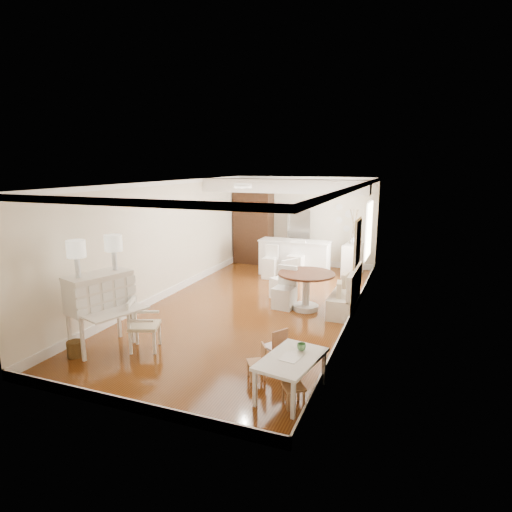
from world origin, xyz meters
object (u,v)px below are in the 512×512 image
Objects in this scene: gustavian_armchair at (145,325)px; bar_stool_right at (296,260)px; bar_stool_left at (270,262)px; kids_table at (291,376)px; kids_chair_b at (275,346)px; kids_chair_c at (294,386)px; sideboard at (353,260)px; kids_chair_a at (256,362)px; breakfast_counter at (294,258)px; slip_chair_far at (283,278)px; pantry_cabinet at (253,228)px; fridge at (310,239)px; wicker_basket at (75,349)px; slip_chair_near at (284,288)px; secretary_bureau at (101,311)px; dining_table at (306,291)px.

bar_stool_right reaches higher than gustavian_armchair.
bar_stool_left is 0.87× the size of bar_stool_right.
kids_chair_b is at bearing 122.31° from kids_table.
kids_chair_c is 7.29m from sideboard.
breakfast_counter reaches higher than kids_chair_a.
kids_chair_a is at bearing -88.49° from sideboard.
kids_chair_a is at bearing -72.93° from bar_stool_left.
slip_chair_far is at bearing -80.43° from bar_stool_right.
kids_chair_b is 0.28× the size of pantry_cabinet.
slip_chair_far is at bearing -42.55° from gustavian_armchair.
fridge reaches higher than gustavian_armchair.
kids_chair_c is 6.58m from bar_stool_left.
kids_chair_b is (3.25, 0.93, 0.19)m from wicker_basket.
slip_chair_far is at bearing -87.06° from fridge.
slip_chair_far is 3.09m from sideboard.
breakfast_counter is (-1.91, 6.68, 0.23)m from kids_chair_c.
slip_chair_far is (-0.23, 0.65, 0.03)m from slip_chair_near.
kids_chair_c is (0.62, -1.06, -0.04)m from kids_chair_b.
fridge reaches higher than secretary_bureau.
gustavian_armchair is 2.33m from kids_chair_b.
slip_chair_far reaches higher than dining_table.
wicker_basket is at bearing -178.10° from kids_table.
fridge is (1.90, -0.03, -0.25)m from pantry_cabinet.
secretary_bureau is 5.67m from bar_stool_left.
kids_chair_a is at bearing -76.85° from bar_stool_right.
pantry_cabinet reaches higher than gustavian_armchair.
slip_chair_far is (-0.81, 3.92, 0.23)m from kids_chair_a.
kids_table is at bearing 64.83° from kids_chair_b.
pantry_cabinet reaches higher than fridge.
slip_chair_far is (-1.54, 4.44, 0.22)m from kids_chair_c.
slip_chair_near is at bearing -76.95° from bar_stool_right.
dining_table is 4.87m from pantry_cabinet.
pantry_cabinet is at bearing 124.69° from bar_stool_left.
dining_table is 0.94m from slip_chair_far.
wicker_basket is 7.93m from fridge.
dining_table reaches higher than wicker_basket.
kids_chair_b is 0.68× the size of bar_stool_left.
secretary_bureau is 1.25× the size of bar_stool_right.
breakfast_counter is at bearing 71.02° from kids_chair_c.
slip_chair_near reaches higher than kids_chair_a.
pantry_cabinet reaches higher than sideboard.
dining_table is at bearing 101.27° from kids_table.
bar_stool_right is at bearing 156.98° from kids_chair_a.
sideboard is (1.43, 1.03, -0.08)m from bar_stool_right.
pantry_cabinet is at bearing 107.94° from secretary_bureau.
breakfast_counter reaches higher than wicker_basket.
secretary_bureau is at bearing -105.92° from breakfast_counter.
slip_chair_far is (2.33, 4.31, 0.37)m from wicker_basket.
fridge reaches higher than bar_stool_right.
sideboard is (0.99, 3.49, -0.00)m from slip_chair_near.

